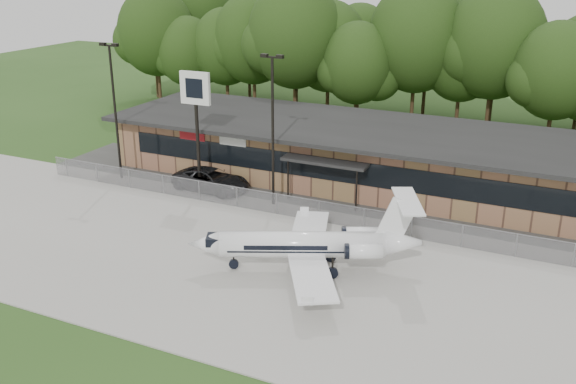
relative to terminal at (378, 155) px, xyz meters
The scene contains 11 objects.
ground 24.04m from the terminal, 89.99° to the right, with size 160.00×160.00×0.00m, color #29491A.
apron 16.08m from the terminal, 89.99° to the right, with size 64.00×18.00×0.08m, color #9E9B93.
parking_lot 4.93m from the terminal, 89.96° to the right, with size 50.00×9.00×0.06m, color #383835.
terminal is the anchor object (origin of this frame).
fence 9.05m from the terminal, 89.98° to the right, with size 46.00×0.04×1.52m.
treeline 18.83m from the terminal, 89.99° to the left, with size 72.00×12.00×15.00m, color #1C3410, non-canonical shape.
light_pole_left 19.84m from the terminal, 157.54° to the right, with size 1.55×0.30×10.23m.
light_pole_mid 9.73m from the terminal, 123.89° to the right, with size 1.55×0.30×10.23m.
business_jet 15.35m from the terminal, 85.69° to the right, with size 12.27×10.93×4.24m.
suv 12.43m from the terminal, 146.99° to the right, with size 2.66×5.77×1.60m, color #272729.
pole_sign 13.92m from the terminal, 147.21° to the right, with size 2.27×0.32×8.66m.
Camera 1 is at (13.30, -20.08, 16.16)m, focal length 40.00 mm.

